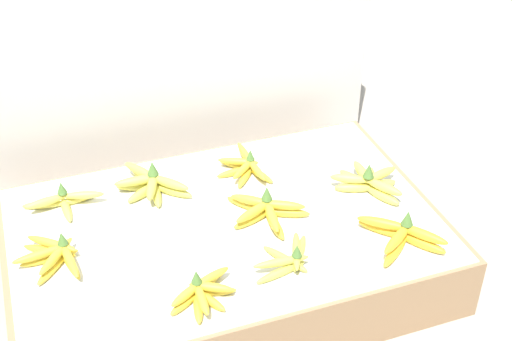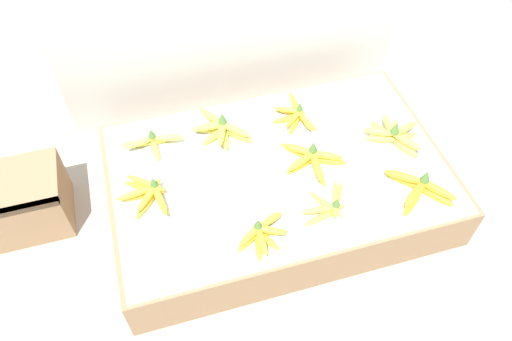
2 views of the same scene
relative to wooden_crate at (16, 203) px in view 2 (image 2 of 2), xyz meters
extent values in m
plane|color=#A89E8E|center=(0.96, -0.18, -0.12)|extent=(10.00, 10.00, 0.00)
cube|color=#997551|center=(0.96, -0.18, -0.02)|extent=(1.25, 0.80, 0.20)
cube|color=silver|center=(0.96, -0.18, 0.08)|extent=(1.21, 0.78, 0.00)
cube|color=#997551|center=(0.00, 0.00, 0.00)|extent=(0.36, 0.26, 0.23)
cube|color=brown|center=(0.00, -0.12, 0.10)|extent=(0.36, 0.02, 0.02)
ellipsoid|color=gold|center=(0.78, -0.45, 0.10)|extent=(0.11, 0.08, 0.02)
ellipsoid|color=gold|center=(0.80, -0.48, 0.10)|extent=(0.05, 0.12, 0.02)
ellipsoid|color=gold|center=(0.83, -0.47, 0.10)|extent=(0.08, 0.11, 0.02)
ellipsoid|color=gold|center=(0.85, -0.44, 0.10)|extent=(0.12, 0.05, 0.02)
ellipsoid|color=gold|center=(0.85, -0.41, 0.10)|extent=(0.11, 0.08, 0.02)
ellipsoid|color=gold|center=(0.78, -0.45, 0.12)|extent=(0.11, 0.08, 0.02)
ellipsoid|color=gold|center=(0.81, -0.48, 0.12)|extent=(0.03, 0.12, 0.02)
ellipsoid|color=gold|center=(0.84, -0.45, 0.12)|extent=(0.11, 0.08, 0.02)
ellipsoid|color=gold|center=(0.85, -0.42, 0.12)|extent=(0.12, 0.06, 0.02)
cone|color=#4C7533|center=(0.81, -0.43, 0.15)|extent=(0.03, 0.03, 0.04)
ellipsoid|color=gold|center=(1.12, -0.38, 0.10)|extent=(0.10, 0.14, 0.02)
ellipsoid|color=gold|center=(1.07, -0.39, 0.10)|extent=(0.10, 0.15, 0.02)
ellipsoid|color=gold|center=(1.04, -0.43, 0.10)|extent=(0.16, 0.06, 0.02)
ellipsoid|color=gold|center=(1.10, -0.39, 0.12)|extent=(0.08, 0.15, 0.02)
ellipsoid|color=gold|center=(1.05, -0.42, 0.12)|extent=(0.16, 0.04, 0.02)
cone|color=#4C7533|center=(1.09, -0.42, 0.15)|extent=(0.03, 0.03, 0.04)
ellipsoid|color=gold|center=(1.38, -0.37, 0.10)|extent=(0.13, 0.13, 0.03)
ellipsoid|color=gold|center=(1.37, -0.46, 0.10)|extent=(0.14, 0.12, 0.03)
ellipsoid|color=gold|center=(1.45, -0.46, 0.10)|extent=(0.11, 0.14, 0.03)
ellipsoid|color=gold|center=(1.37, -0.38, 0.13)|extent=(0.14, 0.12, 0.03)
ellipsoid|color=gold|center=(1.38, -0.45, 0.13)|extent=(0.14, 0.11, 0.03)
ellipsoid|color=gold|center=(1.45, -0.46, 0.13)|extent=(0.12, 0.14, 0.03)
cone|color=#4C7533|center=(1.42, -0.42, 0.17)|extent=(0.03, 0.03, 0.05)
ellipsoid|color=gold|center=(0.47, -0.14, 0.10)|extent=(0.14, 0.11, 0.02)
ellipsoid|color=gold|center=(0.47, -0.17, 0.10)|extent=(0.16, 0.04, 0.02)
ellipsoid|color=gold|center=(0.48, -0.21, 0.10)|extent=(0.12, 0.14, 0.02)
ellipsoid|color=gold|center=(0.52, -0.20, 0.10)|extent=(0.05, 0.16, 0.02)
ellipsoid|color=gold|center=(0.48, -0.14, 0.12)|extent=(0.13, 0.12, 0.02)
ellipsoid|color=gold|center=(0.45, -0.17, 0.12)|extent=(0.16, 0.04, 0.02)
ellipsoid|color=gold|center=(0.49, -0.20, 0.12)|extent=(0.12, 0.14, 0.02)
ellipsoid|color=gold|center=(0.52, -0.22, 0.12)|extent=(0.05, 0.16, 0.02)
cone|color=#4C7533|center=(0.51, -0.17, 0.15)|extent=(0.03, 0.03, 0.04)
ellipsoid|color=gold|center=(1.05, -0.13, 0.10)|extent=(0.11, 0.12, 0.03)
ellipsoid|color=gold|center=(1.05, -0.20, 0.10)|extent=(0.14, 0.07, 0.03)
ellipsoid|color=gold|center=(1.10, -0.24, 0.10)|extent=(0.03, 0.14, 0.03)
ellipsoid|color=gold|center=(1.15, -0.21, 0.10)|extent=(0.14, 0.09, 0.03)
ellipsoid|color=gold|center=(1.06, -0.15, 0.13)|extent=(0.13, 0.11, 0.03)
ellipsoid|color=gold|center=(1.05, -0.20, 0.13)|extent=(0.14, 0.08, 0.03)
ellipsoid|color=gold|center=(1.09, -0.24, 0.13)|extent=(0.05, 0.14, 0.03)
ellipsoid|color=gold|center=(1.13, -0.20, 0.13)|extent=(0.14, 0.09, 0.03)
cone|color=#4C7533|center=(1.10, -0.18, 0.16)|extent=(0.03, 0.03, 0.04)
ellipsoid|color=#DBCC4C|center=(1.45, -0.23, 0.10)|extent=(0.08, 0.12, 0.03)
ellipsoid|color=#DBCC4C|center=(1.46, -0.18, 0.10)|extent=(0.12, 0.03, 0.03)
ellipsoid|color=#DBCC4C|center=(1.45, -0.13, 0.10)|extent=(0.09, 0.11, 0.03)
ellipsoid|color=#DBCC4C|center=(1.41, -0.12, 0.10)|extent=(0.07, 0.12, 0.03)
ellipsoid|color=#DBCC4C|center=(1.39, -0.16, 0.10)|extent=(0.12, 0.07, 0.03)
ellipsoid|color=#DBCC4C|center=(1.46, -0.23, 0.13)|extent=(0.09, 0.12, 0.03)
ellipsoid|color=#DBCC4C|center=(1.48, -0.16, 0.13)|extent=(0.12, 0.06, 0.03)
ellipsoid|color=#DBCC4C|center=(1.43, -0.13, 0.13)|extent=(0.04, 0.12, 0.03)
ellipsoid|color=#DBCC4C|center=(1.38, -0.15, 0.13)|extent=(0.12, 0.08, 0.03)
cone|color=#4C7533|center=(1.43, -0.18, 0.17)|extent=(0.03, 0.03, 0.05)
ellipsoid|color=#DBCC4C|center=(0.48, 0.08, 0.10)|extent=(0.13, 0.05, 0.02)
ellipsoid|color=#DBCC4C|center=(0.54, 0.03, 0.10)|extent=(0.03, 0.12, 0.02)
ellipsoid|color=#DBCC4C|center=(0.58, 0.07, 0.10)|extent=(0.13, 0.04, 0.02)
ellipsoid|color=#DBCC4C|center=(0.49, 0.06, 0.12)|extent=(0.13, 0.05, 0.02)
ellipsoid|color=#DBCC4C|center=(0.60, 0.05, 0.12)|extent=(0.13, 0.05, 0.02)
cone|color=#4C7533|center=(0.54, 0.06, 0.15)|extent=(0.03, 0.03, 0.04)
ellipsoid|color=gold|center=(0.79, 0.10, 0.10)|extent=(0.08, 0.14, 0.03)
ellipsoid|color=gold|center=(0.77, 0.07, 0.10)|extent=(0.15, 0.07, 0.03)
ellipsoid|color=gold|center=(0.78, 0.04, 0.10)|extent=(0.14, 0.10, 0.03)
ellipsoid|color=gold|center=(0.81, 0.02, 0.10)|extent=(0.04, 0.15, 0.03)
ellipsoid|color=gold|center=(0.86, 0.01, 0.10)|extent=(0.12, 0.12, 0.03)
ellipsoid|color=gold|center=(0.78, 0.10, 0.13)|extent=(0.10, 0.14, 0.03)
ellipsoid|color=gold|center=(0.76, 0.06, 0.13)|extent=(0.15, 0.04, 0.03)
ellipsoid|color=gold|center=(0.80, 0.02, 0.13)|extent=(0.08, 0.15, 0.03)
ellipsoid|color=gold|center=(0.85, 0.02, 0.13)|extent=(0.12, 0.12, 0.03)
cone|color=#4C7533|center=(0.81, 0.05, 0.17)|extent=(0.04, 0.04, 0.05)
ellipsoid|color=gold|center=(1.13, 0.10, 0.10)|extent=(0.03, 0.13, 0.02)
ellipsoid|color=gold|center=(1.09, 0.08, 0.10)|extent=(0.11, 0.11, 0.02)
ellipsoid|color=gold|center=(1.07, 0.05, 0.10)|extent=(0.13, 0.03, 0.02)
ellipsoid|color=gold|center=(1.10, 0.01, 0.10)|extent=(0.10, 0.12, 0.02)
ellipsoid|color=gold|center=(1.14, 0.01, 0.10)|extent=(0.07, 0.13, 0.02)
ellipsoid|color=gold|center=(1.12, 0.10, 0.12)|extent=(0.02, 0.13, 0.02)
ellipsoid|color=gold|center=(1.09, 0.07, 0.12)|extent=(0.13, 0.08, 0.02)
ellipsoid|color=gold|center=(1.09, 0.02, 0.12)|extent=(0.11, 0.10, 0.02)
ellipsoid|color=gold|center=(1.13, 0.01, 0.12)|extent=(0.03, 0.13, 0.02)
cone|color=#4C7533|center=(1.12, 0.05, 0.15)|extent=(0.03, 0.03, 0.04)
camera|label=1|loc=(0.51, -1.72, 1.40)|focal=50.00mm
camera|label=2|loc=(0.56, -1.28, 1.51)|focal=35.00mm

